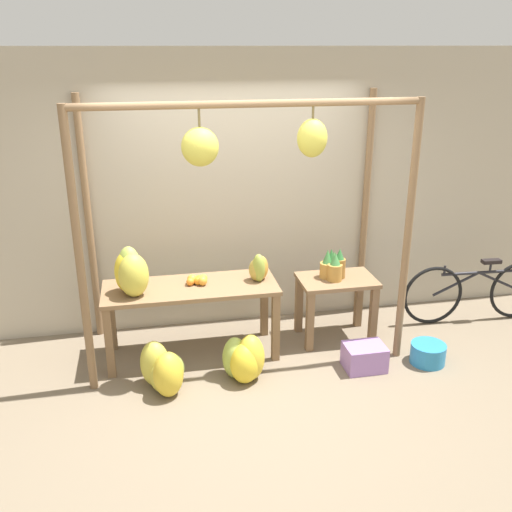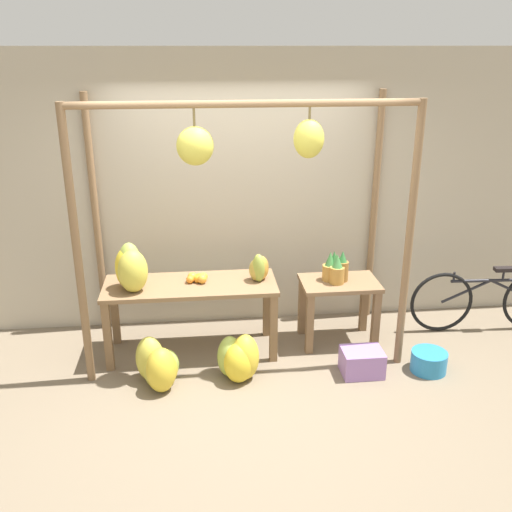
% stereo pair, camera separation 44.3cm
% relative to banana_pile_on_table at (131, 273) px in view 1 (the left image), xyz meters
% --- Properties ---
extents(ground_plane, '(20.00, 20.00, 0.00)m').
position_rel_banana_pile_on_table_xyz_m(ground_plane, '(1.03, -0.64, -0.91)').
color(ground_plane, '#756651').
extents(shop_wall_back, '(8.00, 0.08, 2.80)m').
position_rel_banana_pile_on_table_xyz_m(shop_wall_back, '(1.03, 0.76, 0.49)').
color(shop_wall_back, '#B2A893').
rests_on(shop_wall_back, ground_plane).
extents(stall_awning, '(2.89, 1.18, 2.41)m').
position_rel_banana_pile_on_table_xyz_m(stall_awning, '(1.02, -0.10, 0.79)').
color(stall_awning, brown).
rests_on(stall_awning, ground_plane).
extents(display_table_main, '(1.61, 0.61, 0.72)m').
position_rel_banana_pile_on_table_xyz_m(display_table_main, '(0.53, 0.06, -0.30)').
color(display_table_main, brown).
rests_on(display_table_main, ground_plane).
extents(display_table_side, '(0.75, 0.50, 0.65)m').
position_rel_banana_pile_on_table_xyz_m(display_table_side, '(1.97, 0.12, -0.42)').
color(display_table_side, brown).
rests_on(display_table_side, ground_plane).
extents(banana_pile_on_table, '(0.35, 0.41, 0.43)m').
position_rel_banana_pile_on_table_xyz_m(banana_pile_on_table, '(0.00, 0.00, 0.00)').
color(banana_pile_on_table, '#9EB247').
rests_on(banana_pile_on_table, display_table_main).
extents(orange_pile, '(0.20, 0.15, 0.09)m').
position_rel_banana_pile_on_table_xyz_m(orange_pile, '(0.61, 0.09, -0.15)').
color(orange_pile, orange).
rests_on(orange_pile, display_table_main).
extents(pineapple_cluster, '(0.25, 0.23, 0.30)m').
position_rel_banana_pile_on_table_xyz_m(pineapple_cluster, '(1.93, 0.13, -0.13)').
color(pineapple_cluster, olive).
rests_on(pineapple_cluster, display_table_side).
extents(banana_pile_ground_left, '(0.47, 0.55, 0.42)m').
position_rel_banana_pile_on_table_xyz_m(banana_pile_ground_left, '(0.23, -0.49, -0.73)').
color(banana_pile_ground_left, gold).
rests_on(banana_pile_ground_left, ground_plane).
extents(banana_pile_ground_right, '(0.44, 0.45, 0.43)m').
position_rel_banana_pile_on_table_xyz_m(banana_pile_ground_right, '(0.94, -0.47, -0.71)').
color(banana_pile_ground_right, gold).
rests_on(banana_pile_ground_right, ground_plane).
extents(fruit_crate_white, '(0.37, 0.28, 0.24)m').
position_rel_banana_pile_on_table_xyz_m(fruit_crate_white, '(2.05, -0.51, -0.79)').
color(fruit_crate_white, '#9970B7').
rests_on(fruit_crate_white, ground_plane).
extents(blue_bucket, '(0.33, 0.33, 0.19)m').
position_rel_banana_pile_on_table_xyz_m(blue_bucket, '(2.67, -0.53, -0.81)').
color(blue_bucket, teal).
rests_on(blue_bucket, ground_plane).
extents(parked_bicycle, '(1.63, 0.11, 0.70)m').
position_rel_banana_pile_on_table_xyz_m(parked_bicycle, '(3.57, 0.19, -0.57)').
color(parked_bicycle, black).
rests_on(parked_bicycle, ground_plane).
extents(papaya_pile, '(0.25, 0.24, 0.27)m').
position_rel_banana_pile_on_table_xyz_m(papaya_pile, '(1.17, 0.07, -0.07)').
color(papaya_pile, gold).
rests_on(papaya_pile, display_table_main).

